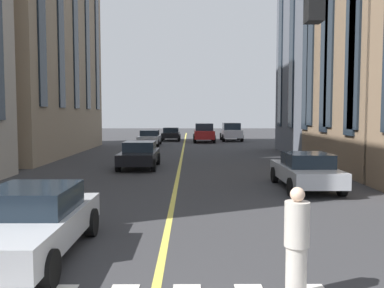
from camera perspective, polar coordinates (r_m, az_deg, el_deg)
lane_centre_line at (r=22.58m, az=-1.67°, el=-3.05°), size 80.00×0.16×0.01m
car_red_oncoming at (r=41.96m, az=1.64°, el=1.58°), size 4.70×2.14×1.88m
car_black_parked_a at (r=44.52m, az=-2.87°, el=1.38°), size 4.40×1.95×1.37m
car_silver_parked_b at (r=8.95m, az=-21.16°, el=-9.83°), size 4.40×1.95×1.37m
car_silver_near at (r=16.32m, az=15.22°, el=-3.48°), size 4.40×1.95×1.37m
car_black_trailing at (r=22.12m, az=-7.16°, el=-1.41°), size 4.40×1.95×1.37m
car_silver_mid at (r=37.63m, az=-5.79°, el=0.86°), size 4.40×1.95×1.37m
car_white_far at (r=44.35m, az=5.36°, el=1.70°), size 4.70×2.14×1.88m
pedestrian_near at (r=6.74m, az=14.04°, el=-12.92°), size 0.38×0.38×1.72m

